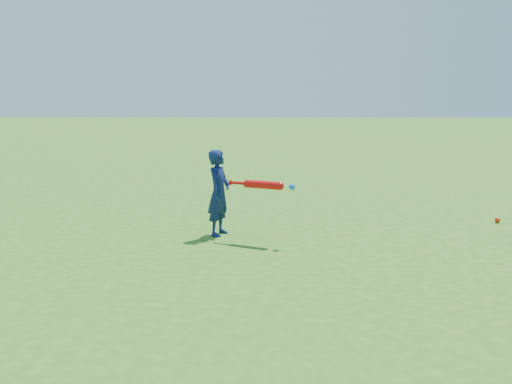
# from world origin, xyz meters

# --- Properties ---
(ground) EXTENTS (80.00, 80.00, 0.00)m
(ground) POSITION_xyz_m (0.00, 0.00, 0.00)
(ground) COLOR #2C6518
(ground) RESTS_ON ground
(child) EXTENTS (0.36, 0.44, 1.05)m
(child) POSITION_xyz_m (-0.53, 0.00, 0.52)
(child) COLOR #101B4C
(child) RESTS_ON ground
(ground_ball_red) EXTENTS (0.07, 0.07, 0.07)m
(ground_ball_red) POSITION_xyz_m (3.16, 0.74, 0.04)
(ground_ball_red) COLOR red
(ground_ball_red) RESTS_ON ground
(bat_swing) EXTENTS (0.77, 0.40, 0.09)m
(bat_swing) POSITION_xyz_m (0.04, -0.31, 0.67)
(bat_swing) COLOR red
(bat_swing) RESTS_ON ground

